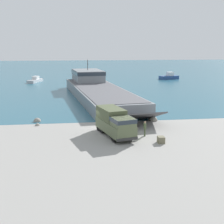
# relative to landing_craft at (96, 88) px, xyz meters

# --- Properties ---
(ground_plane) EXTENTS (240.00, 240.00, 0.00)m
(ground_plane) POSITION_rel_landing_craft_xyz_m (-1.34, -26.09, -1.66)
(ground_plane) COLOR gray
(water_surface) EXTENTS (240.00, 180.00, 0.01)m
(water_surface) POSITION_rel_landing_craft_xyz_m (-1.34, 67.67, -1.65)
(water_surface) COLOR #285B70
(water_surface) RESTS_ON ground_plane
(landing_craft) EXTENTS (13.29, 43.48, 7.08)m
(landing_craft) POSITION_rel_landing_craft_xyz_m (0.00, 0.00, 0.00)
(landing_craft) COLOR gray
(landing_craft) RESTS_ON ground_plane
(military_truck) EXTENTS (4.07, 7.54, 3.12)m
(military_truck) POSITION_rel_landing_craft_xyz_m (-0.20, -29.12, -0.01)
(military_truck) COLOR #566042
(military_truck) RESTS_ON ground_plane
(soldier_on_ramp) EXTENTS (0.25, 0.44, 1.76)m
(soldier_on_ramp) POSITION_rel_landing_craft_xyz_m (3.25, -29.72, -0.64)
(soldier_on_ramp) COLOR #475638
(soldier_on_ramp) RESTS_ON ground_plane
(moored_boat_a) EXTENTS (4.06, 7.08, 1.70)m
(moored_boat_a) POSITION_rel_landing_craft_xyz_m (-15.35, 27.38, -1.09)
(moored_boat_a) COLOR #B7BABF
(moored_boat_a) RESTS_ON ground_plane
(moored_boat_b) EXTENTS (6.52, 4.32, 2.18)m
(moored_boat_b) POSITION_rel_landing_craft_xyz_m (25.37, 30.65, -0.93)
(moored_boat_b) COLOR navy
(moored_boat_b) RESTS_ON ground_plane
(cargo_crate) EXTENTS (0.73, 0.87, 0.71)m
(cargo_crate) POSITION_rel_landing_craft_xyz_m (4.40, -32.51, -1.30)
(cargo_crate) COLOR #6B664C
(cargo_crate) RESTS_ON ground_plane
(shoreline_rock_a) EXTENTS (0.60, 0.60, 0.60)m
(shoreline_rock_a) POSITION_rel_landing_craft_xyz_m (-9.69, -23.09, -1.66)
(shoreline_rock_a) COLOR gray
(shoreline_rock_a) RESTS_ON ground_plane
(shoreline_rock_b) EXTENTS (1.04, 1.04, 1.04)m
(shoreline_rock_b) POSITION_rel_landing_craft_xyz_m (-9.95, -20.87, -1.66)
(shoreline_rock_b) COLOR gray
(shoreline_rock_b) RESTS_ON ground_plane
(shoreline_rock_c) EXTENTS (0.65, 0.65, 0.65)m
(shoreline_rock_c) POSITION_rel_landing_craft_xyz_m (6.04, -21.35, -1.66)
(shoreline_rock_c) COLOR gray
(shoreline_rock_c) RESTS_ON ground_plane
(shoreline_rock_d) EXTENTS (1.25, 1.25, 1.25)m
(shoreline_rock_d) POSITION_rel_landing_craft_xyz_m (6.18, -22.49, -1.66)
(shoreline_rock_d) COLOR gray
(shoreline_rock_d) RESTS_ON ground_plane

